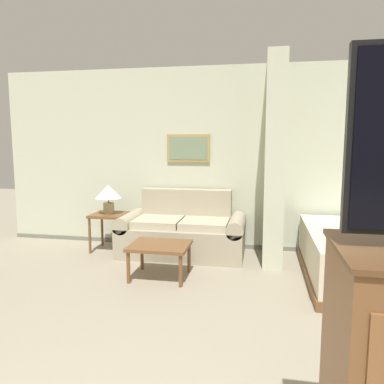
{
  "coord_description": "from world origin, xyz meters",
  "views": [
    {
      "loc": [
        0.59,
        -0.94,
        1.54
      ],
      "look_at": [
        -0.09,
        2.64,
        1.05
      ],
      "focal_mm": 35.0,
      "sensor_mm": 36.0,
      "label": 1
    }
  ],
  "objects_px": {
    "coffee_table": "(160,248)",
    "table_lamp": "(108,193)",
    "bed": "(372,256)",
    "backpack": "(364,216)",
    "couch": "(183,232)"
  },
  "relations": [
    {
      "from": "backpack",
      "to": "couch",
      "type": "bearing_deg",
      "value": 157.66
    },
    {
      "from": "coffee_table",
      "to": "bed",
      "type": "height_order",
      "value": "bed"
    },
    {
      "from": "table_lamp",
      "to": "couch",
      "type": "bearing_deg",
      "value": 0.98
    },
    {
      "from": "couch",
      "to": "table_lamp",
      "type": "bearing_deg",
      "value": -179.02
    },
    {
      "from": "couch",
      "to": "coffee_table",
      "type": "xyz_separation_m",
      "value": [
        -0.06,
        -0.95,
        0.03
      ]
    },
    {
      "from": "coffee_table",
      "to": "backpack",
      "type": "xyz_separation_m",
      "value": [
        2.17,
        0.08,
        0.43
      ]
    },
    {
      "from": "table_lamp",
      "to": "backpack",
      "type": "height_order",
      "value": "backpack"
    },
    {
      "from": "couch",
      "to": "bed",
      "type": "xyz_separation_m",
      "value": [
        2.28,
        -0.57,
        -0.03
      ]
    },
    {
      "from": "coffee_table",
      "to": "backpack",
      "type": "distance_m",
      "value": 2.21
    },
    {
      "from": "coffee_table",
      "to": "couch",
      "type": "bearing_deg",
      "value": 86.1
    },
    {
      "from": "couch",
      "to": "table_lamp",
      "type": "xyz_separation_m",
      "value": [
        -1.07,
        -0.02,
        0.51
      ]
    },
    {
      "from": "coffee_table",
      "to": "bed",
      "type": "distance_m",
      "value": 2.38
    },
    {
      "from": "coffee_table",
      "to": "table_lamp",
      "type": "distance_m",
      "value": 1.45
    },
    {
      "from": "table_lamp",
      "to": "backpack",
      "type": "xyz_separation_m",
      "value": [
        3.17,
        -0.85,
        -0.04
      ]
    },
    {
      "from": "couch",
      "to": "backpack",
      "type": "bearing_deg",
      "value": -22.34
    }
  ]
}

